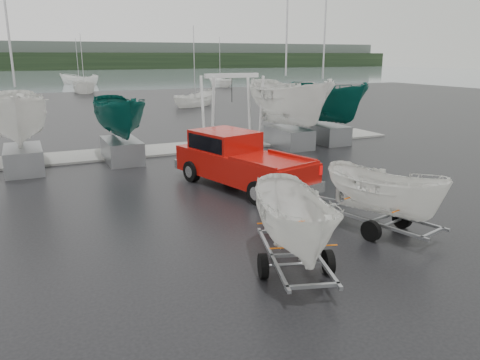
% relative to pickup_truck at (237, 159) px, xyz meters
% --- Properties ---
extents(ground_plane, '(120.00, 120.00, 0.00)m').
position_rel_pickup_truck_xyz_m(ground_plane, '(-1.30, -4.70, -1.12)').
color(ground_plane, black).
rests_on(ground_plane, ground).
extents(lake, '(300.00, 300.00, 0.00)m').
position_rel_pickup_truck_xyz_m(lake, '(-1.30, 95.30, -1.13)').
color(lake, slate).
rests_on(lake, ground).
extents(dock, '(30.00, 3.00, 0.12)m').
position_rel_pickup_truck_xyz_m(dock, '(-1.30, 8.30, -1.07)').
color(dock, gray).
rests_on(dock, ground).
extents(treeline, '(300.00, 8.00, 6.00)m').
position_rel_pickup_truck_xyz_m(treeline, '(-1.30, 165.30, 1.88)').
color(treeline, black).
rests_on(treeline, ground).
extents(far_hill, '(300.00, 6.00, 10.00)m').
position_rel_pickup_truck_xyz_m(far_hill, '(-1.30, 173.30, 3.88)').
color(far_hill, '#4C5651').
rests_on(far_hill, ground).
extents(pickup_truck, '(3.79, 6.80, 2.15)m').
position_rel_pickup_truck_xyz_m(pickup_truck, '(0.00, 0.00, 0.00)').
color(pickup_truck, '#9A0D08').
rests_on(pickup_truck, ground).
extents(trailer_hitched, '(2.08, 3.78, 4.46)m').
position_rel_pickup_truck_xyz_m(trailer_hitched, '(1.76, -6.52, 1.31)').
color(trailer_hitched, gray).
rests_on(trailer_hitched, ground).
extents(trailer_parked, '(2.18, 3.79, 4.81)m').
position_rel_pickup_truck_xyz_m(trailer_parked, '(-1.98, -7.71, 1.50)').
color(trailer_parked, gray).
rests_on(trailer_parked, ground).
extents(boat_hoist, '(3.30, 2.18, 4.12)m').
position_rel_pickup_truck_xyz_m(boat_hoist, '(3.45, 8.30, 1.55)').
color(boat_hoist, silver).
rests_on(boat_hoist, ground).
extents(keelboat_0, '(2.57, 3.20, 10.74)m').
position_rel_pickup_truck_xyz_m(keelboat_0, '(-7.79, 6.30, 2.97)').
color(keelboat_0, gray).
rests_on(keelboat_0, ground).
extents(keelboat_1, '(2.16, 3.20, 6.84)m').
position_rel_pickup_truck_xyz_m(keelboat_1, '(-3.34, 6.50, 2.27)').
color(keelboat_1, gray).
rests_on(keelboat_1, ground).
extents(keelboat_2, '(2.82, 3.20, 11.00)m').
position_rel_pickup_truck_xyz_m(keelboat_2, '(6.12, 6.30, 3.37)').
color(keelboat_2, gray).
rests_on(keelboat_2, ground).
extents(keelboat_3, '(2.56, 3.20, 10.74)m').
position_rel_pickup_truck_xyz_m(keelboat_3, '(8.84, 6.60, 2.96)').
color(keelboat_3, gray).
rests_on(keelboat_3, ground).
extents(moored_boat_1, '(2.84, 2.91, 11.77)m').
position_rel_pickup_truck_xyz_m(moored_boat_1, '(0.54, 52.89, -1.12)').
color(moored_boat_1, white).
rests_on(moored_boat_1, ground).
extents(moored_boat_2, '(3.35, 3.33, 11.16)m').
position_rel_pickup_truck_xyz_m(moored_boat_2, '(8.74, 29.76, -1.11)').
color(moored_boat_2, white).
rests_on(moored_boat_2, ground).
extents(moored_boat_3, '(2.63, 2.69, 11.36)m').
position_rel_pickup_truck_xyz_m(moored_boat_3, '(22.81, 57.10, -1.12)').
color(moored_boat_3, white).
rests_on(moored_boat_3, ground).
extents(moored_boat_5, '(4.18, 4.17, 11.89)m').
position_rel_pickup_truck_xyz_m(moored_boat_5, '(2.19, 74.27, -1.12)').
color(moored_boat_5, white).
rests_on(moored_boat_5, ground).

